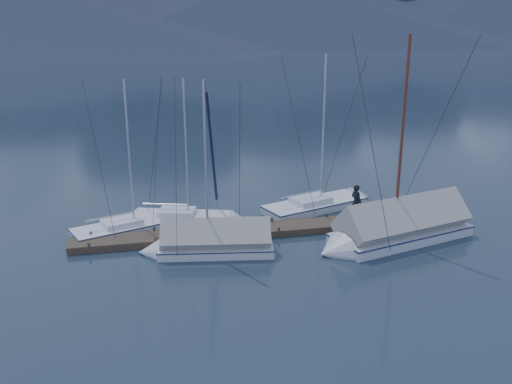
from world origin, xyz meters
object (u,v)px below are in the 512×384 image
Objects in this scene: sailboat_open_left at (143,225)px; person at (356,202)px; sailboat_open_right at (327,204)px; sailboat_open_mid at (197,219)px; sailboat_covered_near at (392,231)px; sailboat_covered_far at (205,244)px.

sailboat_open_left reaches higher than person.
sailboat_open_right is 3.34m from person.
sailboat_open_left is 1.01× the size of sailboat_open_mid.
sailboat_open_right is 5.13× the size of person.
sailboat_covered_near reaches higher than sailboat_covered_far.
sailboat_open_right reaches higher than sailboat_open_left.
sailboat_open_left is at bearing 159.01° from sailboat_covered_near.
sailboat_open_left is at bearing -173.52° from sailboat_open_right.
person is (10.90, -1.94, 1.11)m from sailboat_open_left.
sailboat_open_right is at bearing -17.57° from person.
sailboat_covered_near is at bearing -77.97° from sailboat_open_right.
sailboat_open_right is at bearing 102.03° from sailboat_covered_near.
sailboat_open_mid is 0.77× the size of sailboat_covered_near.
sailboat_open_right reaches higher than sailboat_covered_far.
sailboat_open_mid is at bearing 5.57° from sailboat_open_left.
sailboat_covered_near is at bearing 172.49° from person.
sailboat_covered_near is 2.77m from person.
sailboat_covered_near is 1.24× the size of sailboat_covered_far.
sailboat_covered_near is at bearing -28.29° from sailboat_open_mid.
sailboat_open_mid is at bearing 49.61° from person.
sailboat_open_right is 5.82m from sailboat_covered_near.
sailboat_open_left is at bearing 54.92° from person.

